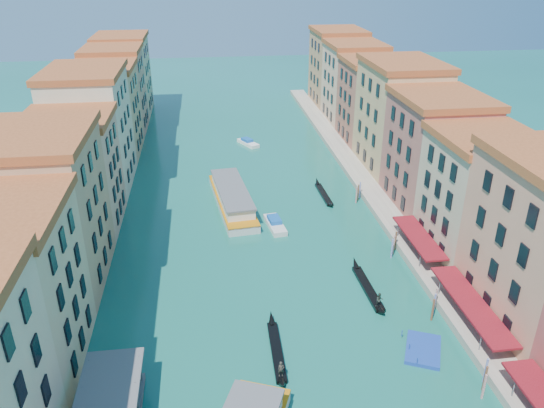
# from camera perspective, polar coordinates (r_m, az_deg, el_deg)

# --- Properties ---
(left_bank_palazzos) EXTENTS (12.80, 128.40, 21.00)m
(left_bank_palazzos) POSITION_cam_1_polar(r_m,az_deg,el_deg) (93.14, -19.48, 5.99)
(left_bank_palazzos) COLOR beige
(left_bank_palazzos) RESTS_ON ground
(right_bank_palazzos) EXTENTS (12.80, 128.40, 21.00)m
(right_bank_palazzos) POSITION_cam_1_polar(r_m,az_deg,el_deg) (98.24, 14.63, 7.62)
(right_bank_palazzos) COLOR #AD4640
(right_bank_palazzos) RESTS_ON ground
(quay) EXTENTS (4.00, 140.00, 1.00)m
(quay) POSITION_cam_1_polar(r_m,az_deg,el_deg) (98.74, 9.72, 2.46)
(quay) COLOR gray
(quay) RESTS_ON ground
(restaurant_awnings) EXTENTS (3.20, 44.55, 3.12)m
(restaurant_awnings) POSITION_cam_1_polar(r_m,az_deg,el_deg) (63.72, 20.87, -10.28)
(restaurant_awnings) COLOR maroon
(restaurant_awnings) RESTS_ON ground
(mooring_poles_right) EXTENTS (1.44, 54.24, 3.20)m
(mooring_poles_right) POSITION_cam_1_polar(r_m,az_deg,el_deg) (67.59, 16.11, -9.03)
(mooring_poles_right) COLOR brown
(mooring_poles_right) RESTS_ON ground
(vaporetto_far) EXTENTS (7.25, 22.05, 3.22)m
(vaporetto_far) POSITION_cam_1_polar(r_m,az_deg,el_deg) (88.61, -4.30, 0.69)
(vaporetto_far) COLOR beige
(vaporetto_far) RESTS_ON ground
(gondola_fore) EXTENTS (1.34, 12.08, 2.41)m
(gondola_fore) POSITION_cam_1_polar(r_m,az_deg,el_deg) (58.11, 0.49, -15.42)
(gondola_fore) COLOR black
(gondola_fore) RESTS_ON ground
(gondola_right) EXTENTS (1.46, 12.68, 2.53)m
(gondola_right) POSITION_cam_1_polar(r_m,az_deg,el_deg) (68.15, 10.35, -8.87)
(gondola_right) COLOR black
(gondola_right) RESTS_ON ground
(gondola_far) EXTENTS (1.36, 11.78, 1.67)m
(gondola_far) POSITION_cam_1_polar(r_m,az_deg,el_deg) (93.10, 5.56, 1.16)
(gondola_far) COLOR black
(gondola_far) RESTS_ON ground
(motorboat_mid) EXTENTS (2.96, 6.92, 1.39)m
(motorboat_mid) POSITION_cam_1_polar(r_m,az_deg,el_deg) (81.91, 0.32, -2.12)
(motorboat_mid) COLOR silver
(motorboat_mid) RESTS_ON ground
(motorboat_far) EXTENTS (4.66, 6.52, 1.31)m
(motorboat_far) POSITION_cam_1_polar(r_m,az_deg,el_deg) (117.89, -2.61, 6.63)
(motorboat_far) COLOR white
(motorboat_far) RESTS_ON ground
(blue_dock) EXTENTS (5.42, 6.29, 0.44)m
(blue_dock) POSITION_cam_1_polar(r_m,az_deg,el_deg) (60.61, 15.94, -14.82)
(blue_dock) COLOR #193E9E
(blue_dock) RESTS_ON ground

